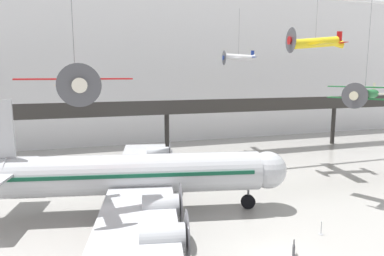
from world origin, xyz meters
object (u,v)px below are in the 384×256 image
suspended_plane_white_twin (238,57)px  info_sign_pedestal (294,249)px  suspended_plane_green_biplane (365,94)px  suspended_plane_yellow_lowwing (315,43)px  stanchion_barrier (321,230)px  airliner_silver_main (131,175)px  suspended_plane_red_highwing (76,85)px

suspended_plane_white_twin → info_sign_pedestal: 36.78m
suspended_plane_green_biplane → suspended_plane_yellow_lowwing: bearing=-128.1°
suspended_plane_yellow_lowwing → stanchion_barrier: suspended_plane_yellow_lowwing is taller
airliner_silver_main → suspended_plane_green_biplane: (21.93, -3.04, 6.81)m
suspended_plane_red_highwing → suspended_plane_green_biplane: size_ratio=0.92×
airliner_silver_main → info_sign_pedestal: 14.50m
suspended_plane_red_highwing → info_sign_pedestal: suspended_plane_red_highwing is taller
suspended_plane_red_highwing → suspended_plane_white_twin: bearing=131.7°
airliner_silver_main → suspended_plane_red_highwing: suspended_plane_red_highwing is taller
suspended_plane_yellow_lowwing → suspended_plane_white_twin: bearing=-63.9°
info_sign_pedestal → suspended_plane_white_twin: bearing=102.4°
suspended_plane_yellow_lowwing → suspended_plane_red_highwing: 31.20m
stanchion_barrier → airliner_silver_main: bearing=147.2°
suspended_plane_white_twin → stanchion_barrier: bearing=84.6°
airliner_silver_main → suspended_plane_green_biplane: bearing=3.8°
suspended_plane_green_biplane → info_sign_pedestal: (-12.47, -7.51, -9.90)m
suspended_plane_green_biplane → stanchion_barrier: suspended_plane_green_biplane is taller
suspended_plane_white_twin → stanchion_barrier: (-7.09, -30.00, -14.59)m
airliner_silver_main → suspended_plane_green_biplane: suspended_plane_green_biplane is taller
suspended_plane_red_highwing → suspended_plane_green_biplane: 26.10m
suspended_plane_yellow_lowwing → suspended_plane_red_highwing: bearing=33.4°
suspended_plane_yellow_lowwing → stanchion_barrier: 25.15m
suspended_plane_white_twin → info_sign_pedestal: suspended_plane_white_twin is taller
info_sign_pedestal → suspended_plane_yellow_lowwing: bearing=82.1°
suspended_plane_green_biplane → info_sign_pedestal: suspended_plane_green_biplane is taller
suspended_plane_red_highwing → info_sign_pedestal: 18.52m
suspended_plane_white_twin → suspended_plane_yellow_lowwing: (3.89, -13.76, 1.17)m
airliner_silver_main → suspended_plane_yellow_lowwing: 28.37m
suspended_plane_yellow_lowwing → stanchion_barrier: (-10.98, -16.24, -15.75)m
airliner_silver_main → suspended_plane_yellow_lowwing: suspended_plane_yellow_lowwing is taller
suspended_plane_red_highwing → stanchion_barrier: size_ratio=11.09×
suspended_plane_white_twin → suspended_plane_yellow_lowwing: 14.35m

